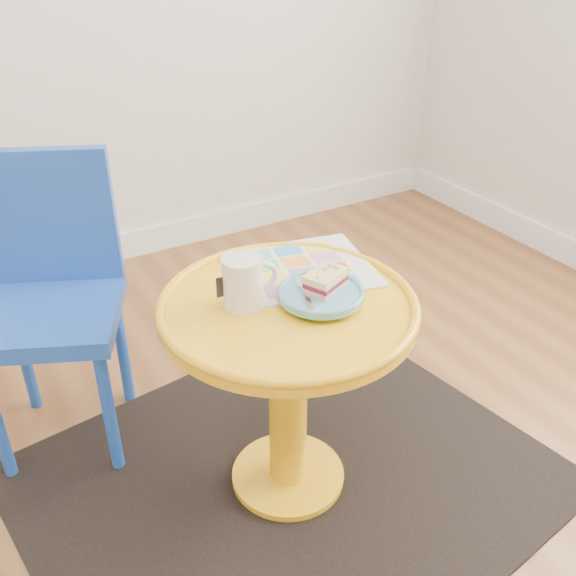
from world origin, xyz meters
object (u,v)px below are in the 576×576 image
side_table (288,359)px  plate (321,294)px  mug (244,281)px  chair (50,286)px  newspaper (300,268)px

side_table → plate: plate is taller
plate → mug: bearing=154.5°
chair → newspaper: chair is taller
plate → side_table: bearing=154.5°
chair → newspaper: (0.53, -0.40, 0.10)m
newspaper → plate: bearing=-91.7°
mug → chair: bearing=131.5°
newspaper → mug: size_ratio=2.65×
side_table → newspaper: (0.11, 0.12, 0.16)m
side_table → newspaper: newspaper is taller
newspaper → plate: (-0.04, -0.15, 0.02)m
chair → plate: (0.49, -0.55, 0.11)m
side_table → chair: chair is taller
chair → plate: bearing=-23.9°
chair → newspaper: 0.67m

